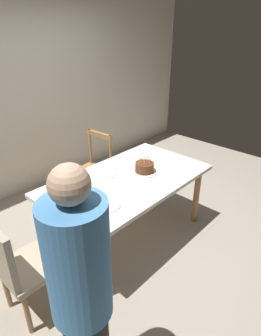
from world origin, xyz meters
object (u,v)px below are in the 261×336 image
at_px(plate_near_celebrant, 108,206).
at_px(plate_far_side, 106,174).
at_px(birthday_cake, 145,168).
at_px(dining_table, 127,185).
at_px(chair_spindle_back, 92,172).
at_px(chair_upholstered, 19,265).
at_px(person_celebrant, 81,290).

xyz_separation_m(plate_near_celebrant, plate_far_side, (0.39, 0.44, 0.00)).
bearing_deg(birthday_cake, dining_table, 168.78).
height_order(birthday_cake, chair_spindle_back, chair_spindle_back).
bearing_deg(chair_upholstered, birthday_cake, 0.41).
xyz_separation_m(dining_table, chair_upholstered, (-1.26, -0.05, -0.14)).
relative_size(plate_near_celebrant, chair_upholstered, 0.23).
height_order(birthday_cake, plate_far_side, birthday_cake).
xyz_separation_m(chair_upholstered, person_celebrant, (-0.02, -0.84, 0.42)).
relative_size(plate_far_side, chair_spindle_back, 0.23).
bearing_deg(dining_table, chair_spindle_back, 76.36).
height_order(plate_near_celebrant, person_celebrant, person_celebrant).
bearing_deg(chair_spindle_back, plate_near_celebrant, -123.05).
relative_size(birthday_cake, person_celebrant, 0.17).
xyz_separation_m(chair_spindle_back, chair_upholstered, (-1.46, -0.87, 0.07)).
bearing_deg(plate_near_celebrant, chair_upholstered, 167.86).
bearing_deg(birthday_cake, person_celebrant, -150.60).
bearing_deg(chair_spindle_back, dining_table, -103.64).
bearing_deg(person_celebrant, chair_spindle_back, 49.10).
relative_size(chair_upholstered, person_celebrant, 0.57).
distance_m(dining_table, plate_near_celebrant, 0.53).
bearing_deg(chair_spindle_back, chair_upholstered, -149.12).
bearing_deg(chair_upholstered, person_celebrant, -91.49).
relative_size(plate_far_side, chair_upholstered, 0.23).
distance_m(dining_table, chair_upholstered, 1.27).
xyz_separation_m(plate_far_side, chair_upholstered, (-1.17, -0.28, -0.23)).
bearing_deg(person_celebrant, dining_table, 34.80).
distance_m(plate_near_celebrant, person_celebrant, 1.06).
bearing_deg(plate_near_celebrant, dining_table, 24.94).
bearing_deg(person_celebrant, plate_far_side, 42.98).
xyz_separation_m(birthday_cake, person_celebrant, (-1.50, -0.85, 0.15)).
xyz_separation_m(plate_near_celebrant, chair_upholstered, (-0.78, 0.17, -0.23)).
bearing_deg(birthday_cake, chair_upholstered, -179.59).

